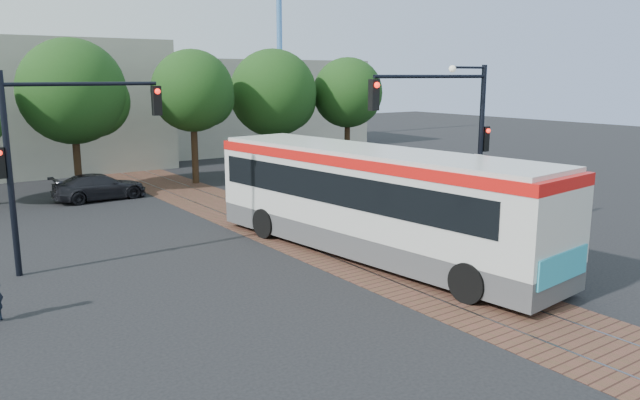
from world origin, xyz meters
The scene contains 10 objects.
ground centered at (0.00, 0.00, 0.00)m, with size 120.00×120.00×0.00m, color black.
trackbed centered at (0.00, 4.00, 0.01)m, with size 3.60×40.00×0.02m.
tree_row centered at (1.21, 16.42, 4.85)m, with size 26.40×5.60×7.67m.
warehouses centered at (-0.53, 28.75, 3.81)m, with size 40.00×13.00×8.00m.
crane centered at (18.00, 34.00, 10.88)m, with size 8.00×0.50×18.00m.
city_bus centered at (0.46, -0.34, 1.97)m, with size 4.28×13.41×3.53m.
traffic_island centered at (4.82, -0.90, 0.33)m, with size 2.20×5.20×1.13m.
signal_pole_main centered at (3.86, -0.81, 4.16)m, with size 5.49×0.46×6.00m.
signal_pole_left centered at (-8.37, 4.00, 3.86)m, with size 4.99×0.34×6.00m.
parked_car centered at (-4.16, 14.35, 0.63)m, with size 1.76×4.32×1.25m, color black.
Camera 1 is at (-12.35, -15.69, 5.86)m, focal length 35.00 mm.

